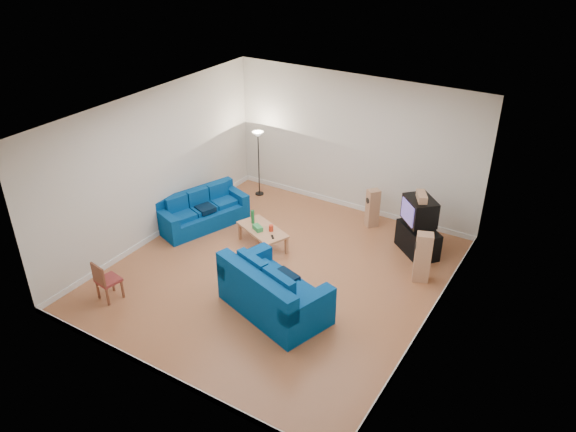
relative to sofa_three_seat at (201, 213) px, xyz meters
The scene contains 16 objects.
room 2.90m from the sofa_three_seat, 17.06° to the right, with size 6.01×6.51×3.21m.
sofa_three_seat is the anchor object (origin of this frame).
sofa_loveseat 3.55m from the sofa_three_seat, 30.64° to the right, with size 2.18×1.63×0.97m.
coffee_table 1.70m from the sofa_three_seat, ahead, with size 1.29×0.99×0.42m.
bottle 1.41m from the sofa_three_seat, ahead, with size 0.07×0.07×0.30m, color #197233.
tissue_box 1.65m from the sofa_three_seat, ahead, with size 0.24×0.13×0.10m, color green.
red_canister 1.90m from the sofa_three_seat, ahead, with size 0.09×0.09×0.13m, color red.
remote 2.08m from the sofa_three_seat, ahead, with size 0.14×0.04×0.02m, color black.
tv_stand 4.76m from the sofa_three_seat, 17.18° to the left, with size 0.96×0.53×0.59m, color black.
av_receiver 4.81m from the sofa_three_seat, 16.40° to the left, with size 0.45×0.36×0.10m, color black.
television 4.77m from the sofa_three_seat, 17.41° to the left, with size 0.85×0.85×0.53m.
centre_speaker 4.84m from the sofa_three_seat, 16.93° to the left, with size 0.42×0.17×0.15m, color tan.
speaker_left 3.82m from the sofa_three_seat, 30.40° to the left, with size 0.32×0.33×0.89m.
speaker_right 4.98m from the sofa_three_seat, ahead, with size 0.36×0.33×1.02m.
floor_lamp 2.22m from the sofa_three_seat, 82.41° to the left, with size 0.28×0.28×1.64m.
dining_chair 3.10m from the sofa_three_seat, 84.22° to the right, with size 0.44×0.44×0.79m.
Camera 1 is at (4.92, -7.63, 6.30)m, focal length 35.00 mm.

